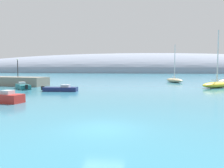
{
  "coord_description": "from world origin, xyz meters",
  "views": [
    {
      "loc": [
        2.1,
        -12.5,
        3.51
      ],
      "look_at": [
        -2.14,
        21.82,
        1.07
      ],
      "focal_mm": 35.32,
      "sensor_mm": 36.0,
      "label": 1
    }
  ],
  "objects_px": {
    "motorboat_teal_alongside_breakwater": "(23,86)",
    "harbor_lamp_post": "(18,65)",
    "motorboat_navy_foreground": "(61,89)",
    "sailboat_yellow_near_shore": "(217,84)",
    "sailboat_sand_mid_mooring": "(174,80)",
    "motorboat_red_outer": "(3,98)"
  },
  "relations": [
    {
      "from": "sailboat_yellow_near_shore",
      "to": "sailboat_sand_mid_mooring",
      "type": "relative_size",
      "value": 1.08
    },
    {
      "from": "sailboat_yellow_near_shore",
      "to": "sailboat_sand_mid_mooring",
      "type": "height_order",
      "value": "sailboat_yellow_near_shore"
    },
    {
      "from": "sailboat_sand_mid_mooring",
      "to": "harbor_lamp_post",
      "type": "xyz_separation_m",
      "value": [
        -34.16,
        -13.68,
        3.54
      ]
    },
    {
      "from": "sailboat_yellow_near_shore",
      "to": "motorboat_navy_foreground",
      "type": "height_order",
      "value": "sailboat_yellow_near_shore"
    },
    {
      "from": "sailboat_sand_mid_mooring",
      "to": "harbor_lamp_post",
      "type": "relative_size",
      "value": 2.55
    },
    {
      "from": "sailboat_yellow_near_shore",
      "to": "sailboat_sand_mid_mooring",
      "type": "xyz_separation_m",
      "value": [
        -5.31,
        14.84,
        -0.01
      ]
    },
    {
      "from": "sailboat_yellow_near_shore",
      "to": "harbor_lamp_post",
      "type": "xyz_separation_m",
      "value": [
        -39.48,
        1.16,
        3.53
      ]
    },
    {
      "from": "sailboat_sand_mid_mooring",
      "to": "motorboat_navy_foreground",
      "type": "bearing_deg",
      "value": 118.98
    },
    {
      "from": "motorboat_navy_foreground",
      "to": "motorboat_teal_alongside_breakwater",
      "type": "height_order",
      "value": "motorboat_teal_alongside_breakwater"
    },
    {
      "from": "sailboat_sand_mid_mooring",
      "to": "motorboat_navy_foreground",
      "type": "distance_m",
      "value": 32.22
    },
    {
      "from": "sailboat_yellow_near_shore",
      "to": "motorboat_teal_alongside_breakwater",
      "type": "bearing_deg",
      "value": 151.4
    },
    {
      "from": "motorboat_navy_foreground",
      "to": "motorboat_red_outer",
      "type": "distance_m",
      "value": 11.64
    },
    {
      "from": "motorboat_teal_alongside_breakwater",
      "to": "harbor_lamp_post",
      "type": "bearing_deg",
      "value": -5.34
    },
    {
      "from": "motorboat_navy_foreground",
      "to": "harbor_lamp_post",
      "type": "xyz_separation_m",
      "value": [
        -13.31,
        10.88,
        3.79
      ]
    },
    {
      "from": "harbor_lamp_post",
      "to": "motorboat_navy_foreground",
      "type": "bearing_deg",
      "value": -39.27
    },
    {
      "from": "sailboat_sand_mid_mooring",
      "to": "motorboat_teal_alongside_breakwater",
      "type": "height_order",
      "value": "sailboat_sand_mid_mooring"
    },
    {
      "from": "motorboat_teal_alongside_breakwater",
      "to": "motorboat_red_outer",
      "type": "distance_m",
      "value": 15.61
    },
    {
      "from": "motorboat_navy_foreground",
      "to": "sailboat_yellow_near_shore",
      "type": "bearing_deg",
      "value": 17.39
    },
    {
      "from": "harbor_lamp_post",
      "to": "motorboat_teal_alongside_breakwater",
      "type": "bearing_deg",
      "value": -55.31
    },
    {
      "from": "sailboat_yellow_near_shore",
      "to": "motorboat_navy_foreground",
      "type": "xyz_separation_m",
      "value": [
        -26.17,
        -9.72,
        -0.26
      ]
    },
    {
      "from": "motorboat_navy_foreground",
      "to": "motorboat_teal_alongside_breakwater",
      "type": "distance_m",
      "value": 8.43
    },
    {
      "from": "sailboat_yellow_near_shore",
      "to": "motorboat_red_outer",
      "type": "height_order",
      "value": "sailboat_yellow_near_shore"
    }
  ]
}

